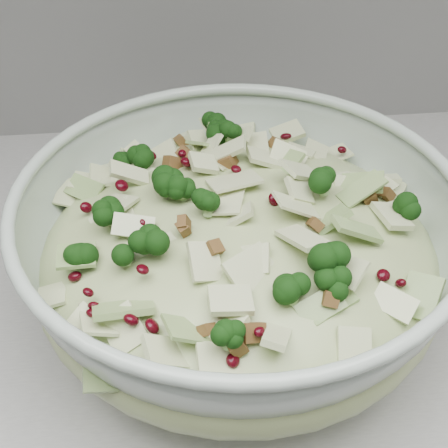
% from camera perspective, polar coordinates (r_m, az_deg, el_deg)
% --- Properties ---
extents(mixing_bowl, '(0.46, 0.46, 0.15)m').
position_cam_1_polar(mixing_bowl, '(0.55, 1.33, -2.98)').
color(mixing_bowl, '#A7B8AA').
rests_on(mixing_bowl, counter).
extents(salad, '(0.36, 0.36, 0.15)m').
position_cam_1_polar(salad, '(0.54, 1.37, -1.04)').
color(salad, '#ACB57C').
rests_on(salad, mixing_bowl).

